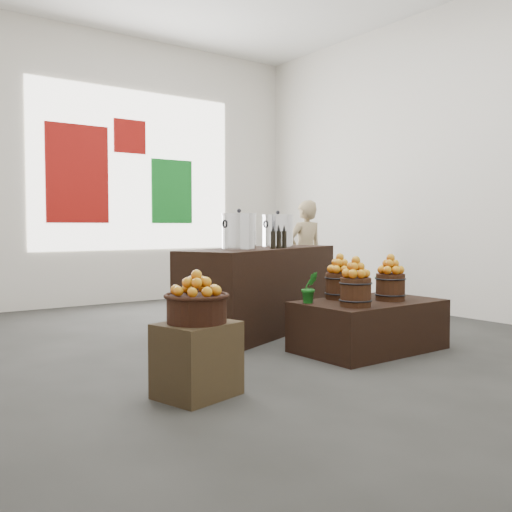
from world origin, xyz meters
TOP-DOWN VIEW (x-y plane):
  - ground at (0.00, 0.00)m, footprint 7.00×7.00m
  - back_wall at (0.00, 3.50)m, footprint 6.00×0.04m
  - back_opening at (0.30, 3.48)m, footprint 3.20×0.02m
  - deco_red_left at (-0.60, 3.47)m, footprint 0.90×0.04m
  - deco_green_right at (0.90, 3.47)m, footprint 0.70×0.04m
  - deco_red_upper at (0.20, 3.47)m, footprint 0.50×0.04m
  - crate at (-1.41, -1.32)m, footprint 0.59×0.52m
  - wicker_basket at (-1.41, -1.32)m, footprint 0.40×0.40m
  - apples_in_basket at (-1.41, -1.32)m, footprint 0.31×0.31m
  - display_table at (0.61, -0.99)m, footprint 1.36×0.85m
  - apple_bucket_front_left at (0.23, -1.19)m, footprint 0.27×0.27m
  - apples_in_bucket_front_left at (0.23, -1.19)m, footprint 0.20×0.20m
  - apple_bucket_front_right at (0.78, -1.09)m, footprint 0.27×0.27m
  - apples_in_bucket_front_right at (0.78, -1.09)m, footprint 0.20×0.20m
  - apple_bucket_rear at (0.47, -0.75)m, footprint 0.27×0.27m
  - apples_in_bucket_rear at (0.47, -0.75)m, footprint 0.20×0.20m
  - herb_garnish_right at (1.02, -0.83)m, footprint 0.27×0.24m
  - herb_garnish_left at (0.05, -0.80)m, footprint 0.18×0.16m
  - counter at (0.36, 0.34)m, footprint 2.34×1.53m
  - stock_pot_left at (-0.07, 0.16)m, footprint 0.35×0.35m
  - stock_pot_center at (0.68, 0.48)m, footprint 0.35×0.35m
  - oil_cruets at (0.44, 0.13)m, footprint 0.25×0.15m
  - shopper at (1.94, 1.45)m, footprint 0.58×0.40m

SIDE VIEW (x-z plane):
  - ground at x=0.00m, z-range 0.00..0.00m
  - display_table at x=0.61m, z-range 0.00..0.46m
  - crate at x=-1.41m, z-range 0.00..0.50m
  - counter at x=0.36m, z-range 0.00..0.92m
  - apple_bucket_front_left at x=0.23m, z-range 0.46..0.71m
  - apple_bucket_front_right at x=0.78m, z-range 0.46..0.71m
  - apple_bucket_rear at x=0.47m, z-range 0.46..0.71m
  - wicker_basket at x=-1.41m, z-range 0.50..0.69m
  - herb_garnish_right at x=1.02m, z-range 0.46..0.74m
  - herb_garnish_left at x=0.05m, z-range 0.46..0.75m
  - shopper at x=1.94m, z-range 0.00..1.51m
  - apples_in_basket at x=-1.41m, z-range 0.69..0.86m
  - apples_in_bucket_front_left at x=0.23m, z-range 0.71..0.89m
  - apples_in_bucket_front_right at x=0.78m, z-range 0.71..0.89m
  - apples_in_bucket_rear at x=0.47m, z-range 0.71..0.89m
  - oil_cruets at x=0.44m, z-range 0.92..1.17m
  - stock_pot_left at x=-0.07m, z-range 0.92..1.26m
  - stock_pot_center at x=0.68m, z-range 0.92..1.26m
  - deco_green_right at x=0.90m, z-range 1.20..2.20m
  - deco_red_left at x=-0.60m, z-range 1.20..2.60m
  - back_wall at x=0.00m, z-range 0.00..4.00m
  - back_opening at x=0.30m, z-range 0.80..3.20m
  - deco_red_upper at x=0.20m, z-range 2.25..2.75m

